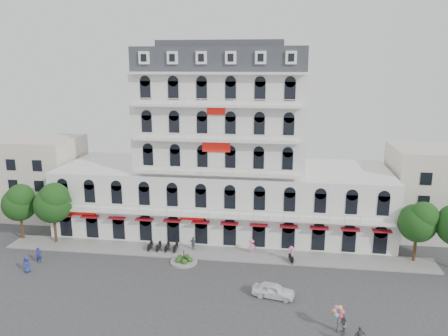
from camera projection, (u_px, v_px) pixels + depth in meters
ground at (199, 290)px, 45.49m from camera, size 120.00×120.00×0.00m
sidewalk at (213, 253)px, 54.14m from camera, size 53.00×4.00×0.16m
main_building at (223, 160)px, 60.49m from camera, size 45.00×15.00×25.80m
flank_building_west at (33, 176)px, 67.36m from camera, size 14.00×10.00×12.00m
flank_building_east at (443, 192)px, 59.33m from camera, size 14.00×10.00×12.00m
traffic_island at (184, 261)px, 51.61m from camera, size 3.20×3.20×1.60m
parked_scooter_row at (163, 251)px, 54.82m from camera, size 4.40×1.80×1.10m
tree_west_outer at (19, 201)px, 57.33m from camera, size 4.50×4.48×7.76m
tree_west_inner at (53, 202)px, 56.10m from camera, size 4.76×4.76×8.25m
tree_east_inner at (418, 221)px, 50.66m from camera, size 4.40×4.37×7.57m
parked_car at (273, 290)px, 43.96m from camera, size 4.53×2.48×1.46m
rider_center at (291, 254)px, 51.42m from camera, size 0.80×1.69×2.11m
pedestrian_left at (27, 265)px, 49.11m from camera, size 1.01×0.76×1.87m
pedestrian_mid at (193, 244)px, 54.77m from camera, size 1.17×0.85×1.84m
pedestrian_right at (252, 247)px, 53.78m from camera, size 1.44×1.25×1.93m
pedestrian_far at (39, 255)px, 51.50m from camera, size 0.80×0.80×1.87m
balloon_vendor at (341, 321)px, 37.84m from camera, size 1.35×1.30×2.45m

